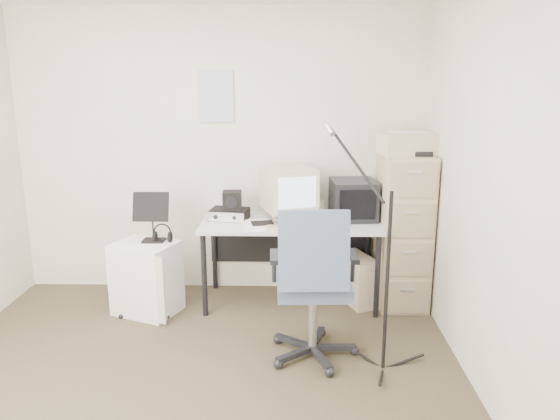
{
  "coord_description": "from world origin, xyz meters",
  "views": [
    {
      "loc": [
        0.64,
        -2.99,
        1.94
      ],
      "look_at": [
        0.55,
        0.95,
        0.95
      ],
      "focal_mm": 35.0,
      "sensor_mm": 36.0,
      "label": 1
    }
  ],
  "objects_px": {
    "filing_cabinet": "(402,230)",
    "side_cart": "(147,278)",
    "desk": "(291,262)",
    "office_chair": "(313,282)"
  },
  "relations": [
    {
      "from": "filing_cabinet",
      "to": "side_cart",
      "type": "xyz_separation_m",
      "value": [
        -2.14,
        -0.27,
        -0.35
      ]
    },
    {
      "from": "desk",
      "to": "office_chair",
      "type": "height_order",
      "value": "office_chair"
    },
    {
      "from": "filing_cabinet",
      "to": "office_chair",
      "type": "bearing_deg",
      "value": -129.16
    },
    {
      "from": "office_chair",
      "to": "side_cart",
      "type": "xyz_separation_m",
      "value": [
        -1.35,
        0.7,
        -0.26
      ]
    },
    {
      "from": "filing_cabinet",
      "to": "side_cart",
      "type": "relative_size",
      "value": 2.17
    },
    {
      "from": "office_chair",
      "to": "filing_cabinet",
      "type": "bearing_deg",
      "value": 48.49
    },
    {
      "from": "side_cart",
      "to": "office_chair",
      "type": "bearing_deg",
      "value": -5.34
    },
    {
      "from": "desk",
      "to": "office_chair",
      "type": "relative_size",
      "value": 1.35
    },
    {
      "from": "filing_cabinet",
      "to": "office_chair",
      "type": "height_order",
      "value": "filing_cabinet"
    },
    {
      "from": "side_cart",
      "to": "filing_cabinet",
      "type": "bearing_deg",
      "value": 29.39
    }
  ]
}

